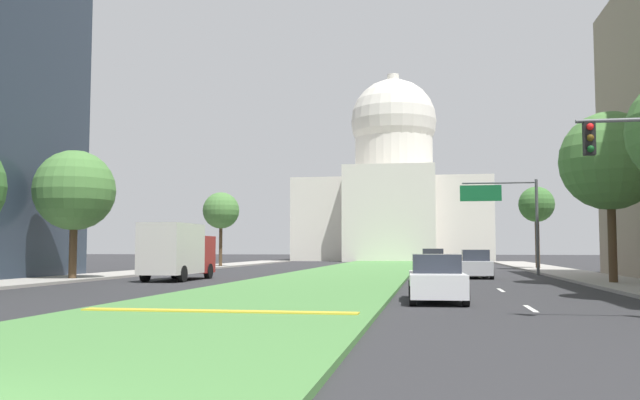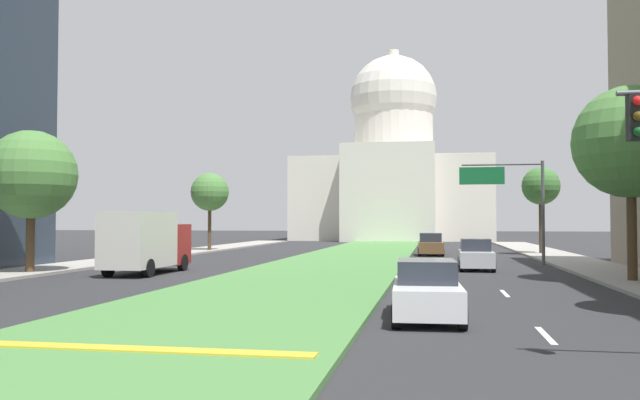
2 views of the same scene
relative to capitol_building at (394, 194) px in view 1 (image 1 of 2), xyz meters
The scene contains 16 objects.
ground_plane 48.61m from the capitol_building, 90.00° to the right, with size 260.00×260.00×0.00m, color #2B2B2D.
grass_median 53.34m from the capitol_building, 90.00° to the right, with size 8.43×86.95×0.14m, color #4C8442.
median_curb_nose 84.68m from the capitol_building, 90.00° to the right, with size 7.59×0.50×0.04m, color gold.
lane_dashes_right 58.20m from the capitol_building, 81.36° to the right, with size 0.16×50.06×0.01m.
sidewalk_left 60.00m from the capitol_building, 104.69° to the right, with size 4.00×86.95×0.15m, color #9E9991.
sidewalk_right 60.00m from the capitol_building, 75.31° to the right, with size 4.00×86.95×0.15m, color #9E9991.
capitol_building is the anchor object (origin of this frame).
overhead_guide_sign 55.68m from the capitol_building, 78.74° to the right, with size 5.20×0.20×6.50m.
street_tree_left_mid 68.28m from the capitol_building, 102.07° to the right, with size 4.53×4.53×7.36m.
street_tree_right_mid 67.92m from the capitol_building, 77.66° to the right, with size 4.93×4.93×8.66m.
street_tree_left_far 43.83m from the capitol_building, 108.48° to the right, with size 3.41×3.41×7.05m.
street_tree_right_far 44.82m from the capitol_building, 71.02° to the right, with size 3.02×3.02×7.07m.
sedan_lead_stopped 78.64m from the capitol_building, 85.74° to the right, with size 2.05×4.67×1.62m.
sedan_midblock 60.41m from the capitol_building, 82.02° to the right, with size 1.93×4.64×1.73m.
sedan_distant 45.83m from the capitol_building, 82.70° to the right, with size 2.11×4.22×1.78m.
box_truck_delivery 66.20m from the capitol_building, 97.57° to the right, with size 2.40×6.40×3.20m.
Camera 1 is at (5.68, -5.52, 1.85)m, focal length 37.56 mm.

